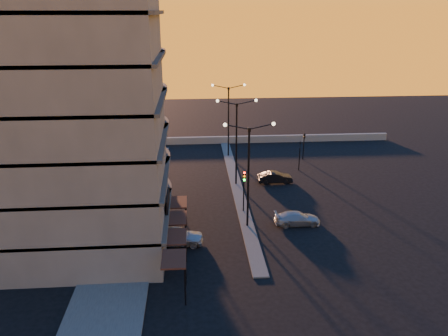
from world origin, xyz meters
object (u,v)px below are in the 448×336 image
(car_wagon, at_px, (297,218))
(streetlamp_mid, at_px, (236,136))
(car_sedan, at_px, (275,177))
(car_hatchback, at_px, (176,236))
(traffic_light_main, at_px, (244,184))

(car_wagon, bearing_deg, streetlamp_mid, 23.75)
(car_sedan, bearing_deg, car_hatchback, 139.85)
(traffic_light_main, distance_m, car_wagon, 5.77)
(traffic_light_main, bearing_deg, car_hatchback, -138.37)
(streetlamp_mid, distance_m, car_sedan, 6.63)
(car_hatchback, relative_size, car_wagon, 1.08)
(car_hatchback, xyz_separation_m, car_wagon, (10.70, 2.72, -0.16))
(car_hatchback, distance_m, car_wagon, 11.04)
(car_sedan, relative_size, car_wagon, 0.93)
(traffic_light_main, height_order, car_sedan, traffic_light_main)
(traffic_light_main, height_order, car_hatchback, traffic_light_main)
(car_hatchback, bearing_deg, car_wagon, -71.77)
(traffic_light_main, relative_size, car_sedan, 1.12)
(traffic_light_main, relative_size, car_hatchback, 0.96)
(car_hatchback, xyz_separation_m, car_sedan, (10.59, 12.85, -0.12))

